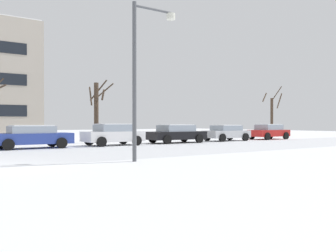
# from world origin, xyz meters

# --- Properties ---
(street_lamp) EXTENTS (2.01, 0.36, 6.23)m
(street_lamp) POSITION_xyz_m (5.52, -1.74, 3.80)
(street_lamp) COLOR #4C4F54
(street_lamp) RESTS_ON ground
(parked_car_blue) EXTENTS (4.57, 2.05, 1.37)m
(parked_car_blue) POSITION_xyz_m (4.03, 8.16, 0.71)
(parked_car_blue) COLOR #283D93
(parked_car_blue) RESTS_ON ground
(parked_car_white) EXTENTS (3.94, 2.20, 1.45)m
(parked_car_white) POSITION_xyz_m (9.29, 8.08, 0.74)
(parked_car_white) COLOR white
(parked_car_white) RESTS_ON ground
(parked_car_black) EXTENTS (4.51, 2.17, 1.38)m
(parked_car_black) POSITION_xyz_m (14.54, 8.13, 0.71)
(parked_car_black) COLOR black
(parked_car_black) RESTS_ON ground
(parked_car_silver) EXTENTS (3.97, 2.12, 1.33)m
(parked_car_silver) POSITION_xyz_m (19.80, 8.25, 0.69)
(parked_car_silver) COLOR silver
(parked_car_silver) RESTS_ON ground
(parked_car_red) EXTENTS (3.85, 2.08, 1.38)m
(parked_car_red) POSITION_xyz_m (25.05, 8.19, 0.71)
(parked_car_red) COLOR red
(parked_car_red) RESTS_ON ground
(tree_far_left) EXTENTS (2.26, 2.27, 5.33)m
(tree_far_left) POSITION_xyz_m (29.87, 11.77, 2.42)
(tree_far_left) COLOR #423326
(tree_far_left) RESTS_ON ground
(tree_far_mid) EXTENTS (1.80, 1.91, 4.79)m
(tree_far_mid) POSITION_xyz_m (9.81, 11.73, 2.47)
(tree_far_mid) COLOR #423326
(tree_far_mid) RESTS_ON ground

